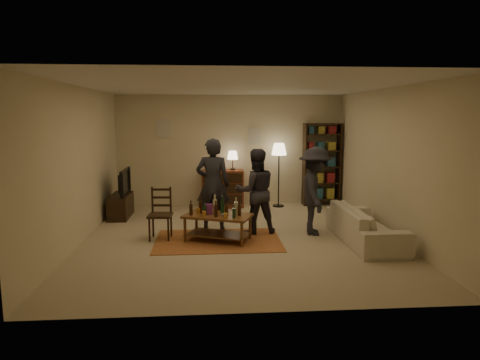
{
  "coord_description": "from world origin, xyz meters",
  "views": [
    {
      "loc": [
        -0.53,
        -7.5,
        2.19
      ],
      "look_at": [
        0.03,
        0.1,
        1.05
      ],
      "focal_mm": 32.0,
      "sensor_mm": 36.0,
      "label": 1
    }
  ],
  "objects": [
    {
      "name": "dining_chair",
      "position": [
        -1.4,
        0.09,
        0.49
      ],
      "size": [
        0.43,
        0.43,
        0.94
      ],
      "rotation": [
        0.0,
        0.0,
        -0.07
      ],
      "color": "black",
      "rests_on": "ground"
    },
    {
      "name": "person_by_sofa",
      "position": [
        1.43,
        0.17,
        0.82
      ],
      "size": [
        0.76,
        1.14,
        1.63
      ],
      "primitive_type": "imported",
      "rotation": [
        0.0,
        0.0,
        1.41
      ],
      "color": "#232229",
      "rests_on": "ground"
    },
    {
      "name": "room_shell",
      "position": [
        -0.65,
        2.98,
        1.81
      ],
      "size": [
        6.0,
        6.0,
        6.0
      ],
      "color": "beige",
      "rests_on": "ground"
    },
    {
      "name": "rug",
      "position": [
        -0.38,
        -0.16,
        0.01
      ],
      "size": [
        2.2,
        1.5,
        0.01
      ],
      "primitive_type": "cube",
      "color": "#9B4222",
      "rests_on": "ground"
    },
    {
      "name": "tv_stand",
      "position": [
        -2.44,
        1.8,
        0.38
      ],
      "size": [
        0.4,
        1.0,
        1.06
      ],
      "color": "black",
      "rests_on": "ground"
    },
    {
      "name": "dresser",
      "position": [
        -0.19,
        2.71,
        0.48
      ],
      "size": [
        1.0,
        0.5,
        1.36
      ],
      "color": "brown",
      "rests_on": "ground"
    },
    {
      "name": "sofa",
      "position": [
        2.2,
        -0.4,
        0.3
      ],
      "size": [
        0.81,
        2.08,
        0.61
      ],
      "primitive_type": "imported",
      "rotation": [
        0.0,
        0.0,
        1.57
      ],
      "color": "beige",
      "rests_on": "ground"
    },
    {
      "name": "bookshelf",
      "position": [
        2.25,
        2.78,
        1.03
      ],
      "size": [
        0.9,
        0.34,
        2.02
      ],
      "color": "black",
      "rests_on": "ground"
    },
    {
      "name": "person_right",
      "position": [
        0.34,
        0.31,
        0.8
      ],
      "size": [
        0.85,
        0.7,
        1.6
      ],
      "primitive_type": "imported",
      "rotation": [
        0.0,
        0.0,
        3.27
      ],
      "color": "#2C2A33",
      "rests_on": "ground"
    },
    {
      "name": "person_left",
      "position": [
        -0.45,
        0.59,
        0.89
      ],
      "size": [
        0.69,
        0.5,
        1.78
      ],
      "primitive_type": "imported",
      "rotation": [
        0.0,
        0.0,
        3.03
      ],
      "color": "#212228",
      "rests_on": "ground"
    },
    {
      "name": "floor_lamp",
      "position": [
        1.16,
        2.65,
        1.3
      ],
      "size": [
        0.36,
        0.36,
        1.54
      ],
      "color": "black",
      "rests_on": "ground"
    },
    {
      "name": "floor",
      "position": [
        0.0,
        0.0,
        0.0
      ],
      "size": [
        6.0,
        6.0,
        0.0
      ],
      "primitive_type": "plane",
      "color": "#C6B793",
      "rests_on": "ground"
    },
    {
      "name": "coffee_table",
      "position": [
        -0.38,
        -0.16,
        0.41
      ],
      "size": [
        1.31,
        1.01,
        0.81
      ],
      "rotation": [
        0.0,
        0.0,
        -0.37
      ],
      "color": "brown",
      "rests_on": "ground"
    }
  ]
}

